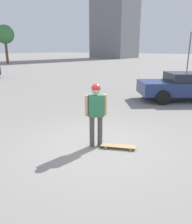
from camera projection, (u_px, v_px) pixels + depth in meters
ground_plane at (96, 146)px, 5.81m from camera, size 220.00×220.00×0.00m
person at (96, 109)px, 5.53m from camera, size 0.43×0.43×1.67m
skateboard at (118, 146)px, 5.65m from camera, size 0.92×0.57×0.07m
car_parked_near at (186, 86)px, 10.77m from camera, size 4.62×4.17×1.37m
tree_distant at (5, 35)px, 36.55m from camera, size 3.07×3.07×6.34m
lamp_post at (189, 47)px, 21.66m from camera, size 0.28×0.28×4.32m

